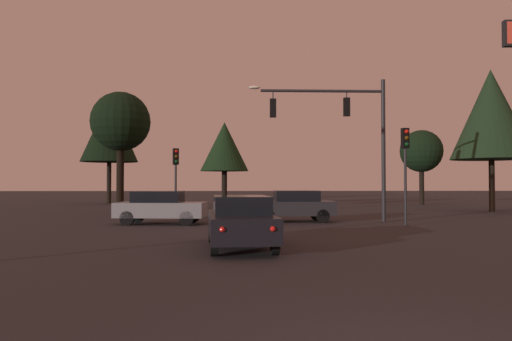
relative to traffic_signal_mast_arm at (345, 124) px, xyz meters
name	(u,v)px	position (x,y,z in m)	size (l,w,h in m)	color
ground_plane	(267,214)	(-3.43, 6.00, -4.79)	(168.00, 168.00, 0.00)	#262326
traffic_signal_mast_arm	(345,124)	(0.00, 0.00, 0.00)	(6.70, 0.37, 6.97)	#232326
traffic_light_corner_left	(176,168)	(-8.64, 3.38, -2.08)	(0.37, 0.39, 3.79)	#232326
traffic_light_corner_right	(405,156)	(2.19, -2.27, -1.72)	(0.34, 0.37, 4.33)	#232326
car_nearside_lane	(240,221)	(-5.15, -9.36, -3.99)	(2.12, 4.67, 1.52)	black
car_crossing_left	(160,207)	(-8.79, -0.93, -3.99)	(4.24, 2.18, 1.52)	gray
car_crossing_right	(294,205)	(-2.48, 0.17, -3.99)	(4.04, 1.91, 1.52)	#232328
tree_behind_sign	(491,114)	(11.66, 8.22, 1.68)	(5.25, 5.25, 9.50)	black
tree_left_far	(224,147)	(-6.34, 16.52, 0.07)	(3.97, 3.97, 6.91)	black
tree_center_horizon	(121,123)	(-12.22, 5.63, 0.70)	(3.53, 3.53, 7.31)	black
tree_right_cluster	(109,129)	(-17.06, 21.61, 2.06)	(5.19, 5.19, 9.91)	black
tree_lot_edge	(421,151)	(10.78, 18.28, -0.16)	(3.68, 3.68, 6.50)	black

